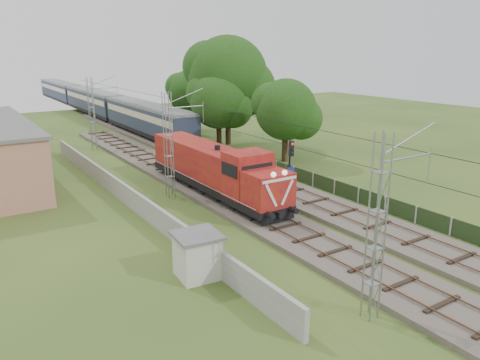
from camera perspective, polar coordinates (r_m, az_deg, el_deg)
ground at (r=28.47m, az=7.49°, el=-7.22°), size 140.00×140.00×0.00m
track_main at (r=33.65m, az=-0.21°, el=-3.06°), size 4.20×70.00×0.45m
track_side at (r=46.85m, az=-3.67°, el=2.36°), size 4.20×80.00×0.45m
catenary at (r=35.54m, az=-8.63°, el=4.25°), size 3.31×70.00×8.00m
boundary_wall at (r=35.10m, az=-13.68°, el=-1.75°), size 0.25×40.00×1.50m
fence at (r=35.56m, az=14.27°, el=-1.81°), size 0.12×32.00×1.20m
locomotive at (r=35.81m, az=-3.10°, el=1.42°), size 2.89×16.50×4.19m
coach_rake at (r=82.82m, az=-17.44°, el=9.25°), size 3.13×69.83×3.62m
signal_post at (r=33.07m, az=6.16°, el=2.25°), size 0.53×0.42×4.90m
relay_hut at (r=23.60m, az=-5.21°, el=-9.11°), size 2.42×2.42×2.30m
tree_a at (r=46.67m, az=5.69°, el=8.45°), size 6.35×6.05×8.24m
tree_b at (r=54.82m, az=-1.39°, el=12.42°), size 9.65×9.19×12.50m
tree_c at (r=52.52m, az=-2.54°, el=9.65°), size 6.71×6.39×8.70m
tree_d at (r=64.99m, az=-6.03°, el=10.51°), size 6.34×6.04×8.22m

